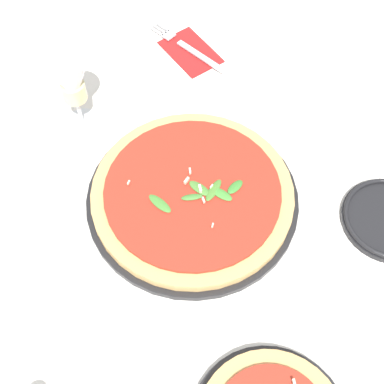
# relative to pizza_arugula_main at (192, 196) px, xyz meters

# --- Properties ---
(ground_plane) EXTENTS (6.00, 6.00, 0.00)m
(ground_plane) POSITION_rel_pizza_arugula_main_xyz_m (0.00, -0.00, -0.02)
(ground_plane) COLOR silver
(pizza_arugula_main) EXTENTS (0.36, 0.36, 0.05)m
(pizza_arugula_main) POSITION_rel_pizza_arugula_main_xyz_m (0.00, 0.00, 0.00)
(pizza_arugula_main) COLOR black
(pizza_arugula_main) RESTS_ON ground_plane
(wine_glass) EXTENTS (0.08, 0.08, 0.17)m
(wine_glass) POSITION_rel_pizza_arugula_main_xyz_m (0.26, 0.07, 0.09)
(wine_glass) COLOR white
(wine_glass) RESTS_ON ground_plane
(napkin) EXTENTS (0.13, 0.08, 0.01)m
(napkin) POSITION_rel_pizza_arugula_main_xyz_m (0.29, -0.21, -0.01)
(napkin) COLOR #B21E1E
(napkin) RESTS_ON ground_plane
(fork) EXTENTS (0.20, 0.05, 0.00)m
(fork) POSITION_rel_pizza_arugula_main_xyz_m (0.30, -0.21, -0.01)
(fork) COLOR silver
(fork) RESTS_ON ground_plane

